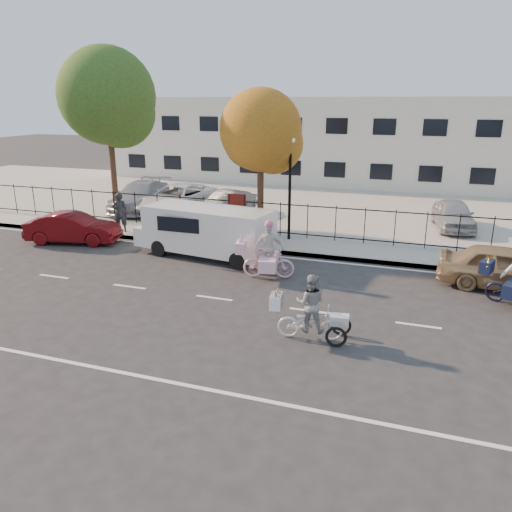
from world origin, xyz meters
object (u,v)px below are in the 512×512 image
at_px(unicorn_bike, 268,257).
at_px(white_van, 206,230).
at_px(lot_car_a, 140,196).
at_px(lot_car_d, 453,215).
at_px(lot_car_b, 178,199).
at_px(red_sedan, 73,228).
at_px(lot_car_c, 226,203).
at_px(pedestrian, 120,212).
at_px(zebra_trike, 310,314).
at_px(gold_sedan, 506,268).
at_px(lamppost, 290,169).

bearing_deg(unicorn_bike, white_van, 51.08).
height_order(lot_car_a, lot_car_d, lot_car_a).
relative_size(unicorn_bike, lot_car_b, 0.39).
bearing_deg(unicorn_bike, lot_car_a, 39.73).
xyz_separation_m(red_sedan, lot_car_c, (4.29, 6.64, 0.11)).
bearing_deg(lot_car_a, pedestrian, -77.28).
relative_size(white_van, lot_car_d, 1.46).
xyz_separation_m(zebra_trike, lot_car_b, (-9.81, 11.71, 0.21)).
distance_m(pedestrian, lot_car_a, 4.78).
bearing_deg(unicorn_bike, red_sedan, 69.04).
bearing_deg(white_van, pedestrian, 169.35).
distance_m(white_van, lot_car_d, 11.60).
bearing_deg(unicorn_bike, gold_sedan, -90.34).
xyz_separation_m(gold_sedan, lot_car_b, (-14.93, 6.22, 0.17)).
relative_size(zebra_trike, lot_car_b, 0.39).
bearing_deg(white_van, lot_car_c, 113.87).
distance_m(lot_car_b, lot_car_d, 13.59).
bearing_deg(lamppost, gold_sedan, -20.54).
bearing_deg(lot_car_b, lot_car_a, -171.86).
relative_size(zebra_trike, red_sedan, 0.52).
distance_m(lot_car_a, lot_car_d, 15.80).
height_order(lamppost, unicorn_bike, lamppost).
xyz_separation_m(gold_sedan, lot_car_d, (-1.37, 7.19, 0.10)).
relative_size(lamppost, white_van, 0.77).
xyz_separation_m(red_sedan, pedestrian, (1.19, 1.72, 0.40)).
height_order(red_sedan, lot_car_b, lot_car_b).
distance_m(lamppost, lot_car_c, 6.14).
relative_size(gold_sedan, lot_car_d, 1.07).
relative_size(zebra_trike, pedestrian, 1.14).
bearing_deg(lot_car_b, red_sedan, -97.96).
height_order(lamppost, white_van, lamppost).
height_order(zebra_trike, red_sedan, zebra_trike).
bearing_deg(lot_car_b, lot_car_c, 16.72).
xyz_separation_m(zebra_trike, unicorn_bike, (-2.40, 3.99, 0.08)).
relative_size(lot_car_a, lot_car_d, 1.32).
bearing_deg(zebra_trike, unicorn_bike, 23.00).
bearing_deg(lot_car_c, red_sedan, -104.75).
bearing_deg(lamppost, lot_car_b, 155.06).
height_order(gold_sedan, lot_car_a, lot_car_a).
height_order(unicorn_bike, lot_car_b, unicorn_bike).
xyz_separation_m(red_sedan, gold_sedan, (16.64, 0.00, 0.06)).
bearing_deg(lot_car_b, unicorn_bike, -38.76).
xyz_separation_m(white_van, lot_car_d, (9.12, 7.16, -0.26)).
relative_size(white_van, lot_car_a, 1.11).
height_order(unicorn_bike, pedestrian, unicorn_bike).
bearing_deg(gold_sedan, unicorn_bike, 105.42).
distance_m(zebra_trike, white_van, 7.72).
distance_m(pedestrian, lot_car_b, 4.53).
bearing_deg(lot_car_c, unicorn_bike, -41.22).
bearing_deg(lot_car_d, pedestrian, -167.17).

